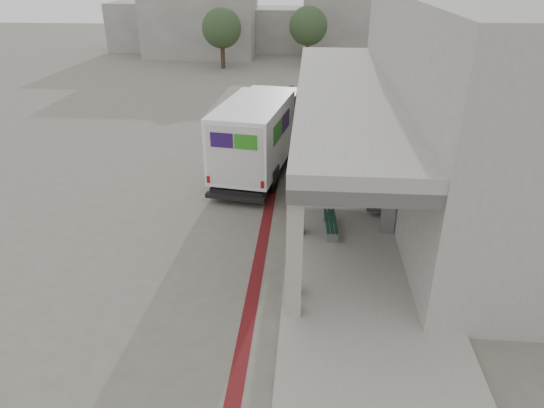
{
  "coord_description": "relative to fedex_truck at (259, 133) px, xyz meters",
  "views": [
    {
      "loc": [
        2.33,
        -13.11,
        7.92
      ],
      "look_at": [
        1.34,
        -0.47,
        1.6
      ],
      "focal_mm": 32.0,
      "sensor_mm": 36.0,
      "label": 1
    }
  ],
  "objects": [
    {
      "name": "utility_cabinet",
      "position": [
        4.7,
        -4.95,
        -1.03
      ],
      "size": [
        0.56,
        0.69,
        1.03
      ],
      "primitive_type": "cube",
      "rotation": [
        0.0,
        0.0,
        -0.18
      ],
      "color": "gray",
      "rests_on": "sidewalk"
    },
    {
      "name": "transit_building",
      "position": [
        6.53,
        -1.44,
        1.74
      ],
      "size": [
        7.6,
        17.0,
        7.0
      ],
      "color": "gray",
      "rests_on": "ground"
    },
    {
      "name": "distant_backdrop",
      "position": [
        -3.15,
        29.95,
        1.04
      ],
      "size": [
        28.0,
        10.0,
        6.5
      ],
      "color": "gray",
      "rests_on": "ground"
    },
    {
      "name": "bike_lane_stripe",
      "position": [
        0.7,
        -3.94,
        -1.66
      ],
      "size": [
        0.35,
        40.0,
        0.01
      ],
      "primitive_type": "cube",
      "color": "#5B1214",
      "rests_on": "ground"
    },
    {
      "name": "sidewalk",
      "position": [
        3.7,
        -5.94,
        -1.6
      ],
      "size": [
        4.4,
        28.0,
        0.12
      ],
      "primitive_type": "cube",
      "color": "gray",
      "rests_on": "ground"
    },
    {
      "name": "bollard_far",
      "position": [
        1.8,
        -8.61,
        -1.25
      ],
      "size": [
        0.4,
        0.4,
        0.59
      ],
      "color": "gray",
      "rests_on": "sidewalk"
    },
    {
      "name": "ground",
      "position": [
        -0.3,
        -5.94,
        -1.66
      ],
      "size": [
        120.0,
        120.0,
        0.0
      ],
      "primitive_type": "plane",
      "color": "#656156",
      "rests_on": "ground"
    },
    {
      "name": "fedex_truck",
      "position": [
        0.0,
        0.0,
        0.0
      ],
      "size": [
        3.32,
        7.57,
        3.12
      ],
      "rotation": [
        0.0,
        0.0,
        -0.16
      ],
      "color": "black",
      "rests_on": "ground"
    },
    {
      "name": "tree_mid",
      "position": [
        1.7,
        24.06,
        1.52
      ],
      "size": [
        3.2,
        3.2,
        4.8
      ],
      "color": "#38281C",
      "rests_on": "ground"
    },
    {
      "name": "tree_right",
      "position": [
        9.7,
        23.06,
        1.52
      ],
      "size": [
        3.2,
        3.2,
        4.8
      ],
      "color": "#38281C",
      "rests_on": "ground"
    },
    {
      "name": "bollard_near",
      "position": [
        1.8,
        -5.43,
        -1.27
      ],
      "size": [
        0.36,
        0.36,
        0.54
      ],
      "color": "tan",
      "rests_on": "sidewalk"
    },
    {
      "name": "bench",
      "position": [
        2.84,
        -5.25,
        -1.26
      ],
      "size": [
        0.44,
        1.67,
        0.39
      ],
      "rotation": [
        0.0,
        0.0,
        0.05
      ],
      "color": "gray",
      "rests_on": "sidewalk"
    },
    {
      "name": "tree_left",
      "position": [
        -5.3,
        22.06,
        1.52
      ],
      "size": [
        3.2,
        3.2,
        4.8
      ],
      "color": "#38281C",
      "rests_on": "ground"
    }
  ]
}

